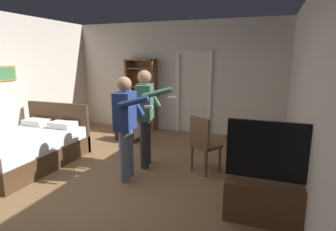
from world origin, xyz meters
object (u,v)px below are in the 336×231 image
(side_table, at_px, (245,151))
(bookshelf, at_px, (142,93))
(suitcase_dark, at_px, (129,132))
(laptop, at_px, (243,135))
(wooden_chair, at_px, (203,142))
(person_blue_shirt, at_px, (126,122))
(tv_flatscreen, at_px, (276,195))
(person_striped_shirt, at_px, (146,112))
(bed, at_px, (26,148))
(bottle_on_table, at_px, (255,134))

(side_table, bearing_deg, bookshelf, 141.78)
(side_table, bearing_deg, suitcase_dark, 155.81)
(laptop, height_order, suitcase_dark, laptop)
(wooden_chair, distance_m, person_blue_shirt, 1.36)
(side_table, distance_m, wooden_chair, 0.70)
(bookshelf, bearing_deg, tv_flatscreen, -45.51)
(bookshelf, distance_m, wooden_chair, 3.25)
(side_table, bearing_deg, person_striped_shirt, -178.54)
(bed, relative_size, suitcase_dark, 3.64)
(wooden_chair, bearing_deg, laptop, -3.68)
(side_table, height_order, wooden_chair, wooden_chair)
(tv_flatscreen, relative_size, laptop, 2.94)
(laptop, xyz_separation_m, wooden_chair, (-0.65, 0.04, -0.21))
(person_blue_shirt, bearing_deg, person_striped_shirt, 84.51)
(bottle_on_table, distance_m, person_striped_shirt, 1.89)
(tv_flatscreen, distance_m, person_striped_shirt, 2.55)
(person_striped_shirt, bearing_deg, suitcase_dark, 129.04)
(wooden_chair, bearing_deg, bottle_on_table, -5.60)
(bed, height_order, person_striped_shirt, person_striped_shirt)
(bottle_on_table, distance_m, suitcase_dark, 3.28)
(bed, xyz_separation_m, suitcase_dark, (1.11, 1.98, -0.10))
(bottle_on_table, bearing_deg, wooden_chair, 174.40)
(tv_flatscreen, bearing_deg, side_table, 111.93)
(laptop, bearing_deg, bed, -170.00)
(wooden_chair, height_order, suitcase_dark, wooden_chair)
(bookshelf, relative_size, side_table, 2.73)
(bed, distance_m, bookshelf, 3.26)
(side_table, relative_size, person_striped_shirt, 0.40)
(suitcase_dark, bearing_deg, bottle_on_table, -15.50)
(bookshelf, distance_m, side_table, 3.77)
(laptop, bearing_deg, side_table, 40.73)
(bed, relative_size, tv_flatscreen, 1.63)
(bed, distance_m, suitcase_dark, 2.27)
(wooden_chair, bearing_deg, bed, -167.33)
(side_table, height_order, suitcase_dark, side_table)
(person_blue_shirt, bearing_deg, suitcase_dark, 117.41)
(tv_flatscreen, xyz_separation_m, person_blue_shirt, (-2.26, 0.48, 0.61))
(bottle_on_table, distance_m, person_blue_shirt, 2.03)
(side_table, bearing_deg, bottle_on_table, -29.74)
(person_striped_shirt, relative_size, suitcase_dark, 3.11)
(suitcase_dark, bearing_deg, side_table, -15.22)
(tv_flatscreen, xyz_separation_m, person_striped_shirt, (-2.20, 1.10, 0.66))
(side_table, height_order, person_blue_shirt, person_blue_shirt)
(person_blue_shirt, distance_m, suitcase_dark, 2.29)
(tv_flatscreen, distance_m, laptop, 1.28)
(wooden_chair, bearing_deg, person_blue_shirt, -149.06)
(bookshelf, height_order, wooden_chair, bookshelf)
(bookshelf, distance_m, laptop, 3.73)
(person_striped_shirt, bearing_deg, bookshelf, 116.84)
(bottle_on_table, bearing_deg, suitcase_dark, 155.53)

